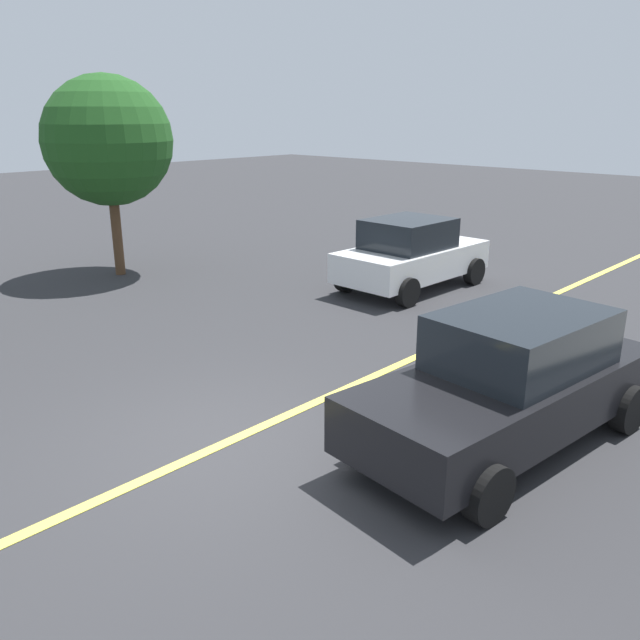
# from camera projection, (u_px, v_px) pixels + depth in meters

# --- Properties ---
(ground_plane) EXTENTS (80.00, 80.00, 0.00)m
(ground_plane) POSITION_uv_depth(u_px,v_px,m) (227.00, 443.00, 8.12)
(ground_plane) COLOR #2D2D30
(lane_marking_centre) EXTENTS (28.00, 0.16, 0.01)m
(lane_marking_centre) POSITION_uv_depth(u_px,v_px,m) (377.00, 375.00, 10.19)
(lane_marking_centre) COLOR #E0D14C
(car_black_crossing) EXTENTS (4.57, 2.31, 1.67)m
(car_black_crossing) POSITION_uv_depth(u_px,v_px,m) (510.00, 381.00, 7.89)
(car_black_crossing) COLOR black
(car_black_crossing) RESTS_ON ground_plane
(car_white_behind_van) EXTENTS (3.89, 2.04, 1.65)m
(car_white_behind_van) POSITION_uv_depth(u_px,v_px,m) (411.00, 254.00, 14.93)
(car_white_behind_van) COLOR white
(car_white_behind_van) RESTS_ON ground_plane
(tree_left_verge) EXTENTS (3.09, 3.09, 4.84)m
(tree_left_verge) POSITION_uv_depth(u_px,v_px,m) (108.00, 141.00, 15.49)
(tree_left_verge) COLOR #513823
(tree_left_verge) RESTS_ON ground_plane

